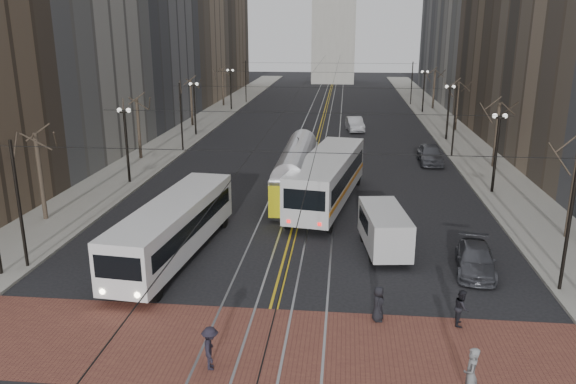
% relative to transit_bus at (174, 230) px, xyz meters
% --- Properties ---
extents(ground, '(260.00, 260.00, 0.00)m').
position_rel_transit_bus_xyz_m(ground, '(5.88, -4.20, -1.51)').
color(ground, black).
rests_on(ground, ground).
extents(sidewalk_left, '(5.00, 140.00, 0.15)m').
position_rel_transit_bus_xyz_m(sidewalk_left, '(-9.12, 40.80, -1.44)').
color(sidewalk_left, gray).
rests_on(sidewalk_left, ground).
extents(sidewalk_right, '(5.00, 140.00, 0.15)m').
position_rel_transit_bus_xyz_m(sidewalk_right, '(20.88, 40.80, -1.44)').
color(sidewalk_right, gray).
rests_on(sidewalk_right, ground).
extents(crosswalk_band, '(25.00, 6.00, 0.01)m').
position_rel_transit_bus_xyz_m(crosswalk_band, '(5.88, -8.20, -1.51)').
color(crosswalk_band, brown).
rests_on(crosswalk_band, ground).
extents(streetcar_rails, '(4.80, 130.00, 0.02)m').
position_rel_transit_bus_xyz_m(streetcar_rails, '(5.88, 40.80, -1.51)').
color(streetcar_rails, gray).
rests_on(streetcar_rails, ground).
extents(centre_lines, '(0.42, 130.00, 0.01)m').
position_rel_transit_bus_xyz_m(centre_lines, '(5.88, 40.80, -1.50)').
color(centre_lines, gold).
rests_on(centre_lines, ground).
extents(lamp_posts, '(27.60, 57.20, 5.60)m').
position_rel_transit_bus_xyz_m(lamp_posts, '(5.88, 24.55, 1.29)').
color(lamp_posts, black).
rests_on(lamp_posts, ground).
extents(street_trees, '(31.68, 53.28, 5.60)m').
position_rel_transit_bus_xyz_m(street_trees, '(5.88, 31.05, 1.29)').
color(street_trees, '#382D23').
rests_on(street_trees, ground).
extents(trolley_wires, '(25.96, 120.00, 6.60)m').
position_rel_transit_bus_xyz_m(trolley_wires, '(5.88, 30.64, 2.26)').
color(trolley_wires, black).
rests_on(trolley_wires, ground).
extents(transit_bus, '(3.71, 12.29, 3.03)m').
position_rel_transit_bus_xyz_m(transit_bus, '(0.00, 0.00, 0.00)').
color(transit_bus, silver).
rests_on(transit_bus, ground).
extents(streetcar, '(2.37, 12.47, 2.94)m').
position_rel_transit_bus_xyz_m(streetcar, '(5.38, 11.84, -0.04)').
color(streetcar, gold).
rests_on(streetcar, ground).
extents(rear_bus, '(5.07, 13.46, 3.43)m').
position_rel_transit_bus_xyz_m(rear_bus, '(7.68, 9.97, 0.20)').
color(rear_bus, silver).
rests_on(rear_bus, ground).
extents(cargo_van, '(2.70, 5.53, 2.35)m').
position_rel_transit_bus_xyz_m(cargo_van, '(11.00, 1.85, -0.34)').
color(cargo_van, '#B9B9B9').
rests_on(cargo_van, ground).
extents(sedan_grey, '(2.13, 5.07, 1.71)m').
position_rel_transit_bus_xyz_m(sedan_grey, '(16.38, 22.90, -0.66)').
color(sedan_grey, '#44464C').
rests_on(sedan_grey, ground).
extents(sedan_silver, '(2.40, 5.10, 1.62)m').
position_rel_transit_bus_xyz_m(sedan_silver, '(9.88, 38.54, -0.71)').
color(sedan_silver, '#A5A7AD').
rests_on(sedan_silver, ground).
extents(sedan_parked, '(2.45, 4.70, 1.30)m').
position_rel_transit_bus_xyz_m(sedan_parked, '(15.38, -0.28, -0.86)').
color(sedan_parked, '#404148').
rests_on(sedan_parked, ground).
extents(pedestrian_a, '(0.50, 0.75, 1.52)m').
position_rel_transit_bus_xyz_m(pedestrian_a, '(10.31, -5.70, -0.74)').
color(pedestrian_a, black).
rests_on(pedestrian_a, crosswalk_band).
extents(pedestrian_b, '(0.58, 0.78, 1.94)m').
position_rel_transit_bus_xyz_m(pedestrian_b, '(13.00, -10.70, -0.53)').
color(pedestrian_b, gray).
rests_on(pedestrian_b, crosswalk_band).
extents(pedestrian_c, '(0.70, 0.83, 1.53)m').
position_rel_transit_bus_xyz_m(pedestrian_c, '(13.67, -5.70, -0.74)').
color(pedestrian_c, black).
rests_on(pedestrian_c, crosswalk_band).
extents(pedestrian_d, '(0.83, 1.16, 1.62)m').
position_rel_transit_bus_xyz_m(pedestrian_d, '(4.22, -9.75, -0.69)').
color(pedestrian_d, black).
rests_on(pedestrian_d, crosswalk_band).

